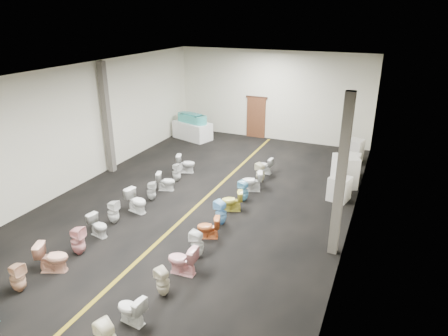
{
  "coord_description": "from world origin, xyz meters",
  "views": [
    {
      "loc": [
        5.73,
        -11.45,
        6.29
      ],
      "look_at": [
        0.36,
        1.0,
        0.92
      ],
      "focal_mm": 32.0,
      "sensor_mm": 36.0,
      "label": 1
    }
  ],
  "objects_px": {
    "appliance_crate_c": "(348,165)",
    "toilet_right_6": "(221,213)",
    "toilet_left_7": "(151,191)",
    "toilet_left_6": "(137,201)",
    "bathtub": "(192,119)",
    "toilet_left_1": "(18,277)",
    "toilet_right_7": "(232,201)",
    "appliance_crate_a": "(339,189)",
    "toilet_right_4": "(197,244)",
    "toilet_left_8": "(166,181)",
    "toilet_right_9": "(252,181)",
    "appliance_crate_d": "(354,151)",
    "toilet_left_4": "(98,226)",
    "toilet_right_11": "(265,165)",
    "toilet_right_10": "(260,173)",
    "toilet_left_5": "(113,212)",
    "toilet_right_1": "(131,309)",
    "toilet_right_5": "(208,227)",
    "toilet_left_3": "(78,241)",
    "toilet_right_3": "(182,260)",
    "toilet_left_2": "(53,257)",
    "display_table": "(192,130)",
    "toilet_right_2": "(163,282)",
    "appliance_crate_b": "(345,171)",
    "toilet_right_8": "(244,191)",
    "toilet_left_9": "(177,172)"
  },
  "relations": [
    {
      "from": "appliance_crate_c",
      "to": "toilet_right_6",
      "type": "distance_m",
      "value": 6.54
    },
    {
      "from": "toilet_left_7",
      "to": "toilet_left_6",
      "type": "bearing_deg",
      "value": 161.56
    },
    {
      "from": "bathtub",
      "to": "toilet_left_7",
      "type": "height_order",
      "value": "bathtub"
    },
    {
      "from": "toilet_left_1",
      "to": "toilet_right_6",
      "type": "height_order",
      "value": "toilet_right_6"
    },
    {
      "from": "toilet_left_7",
      "to": "toilet_right_7",
      "type": "bearing_deg",
      "value": -102.61
    },
    {
      "from": "appliance_crate_a",
      "to": "toilet_right_4",
      "type": "height_order",
      "value": "appliance_crate_a"
    },
    {
      "from": "toilet_left_8",
      "to": "toilet_right_9",
      "type": "distance_m",
      "value": 3.21
    },
    {
      "from": "appliance_crate_d",
      "to": "toilet_right_6",
      "type": "xyz_separation_m",
      "value": [
        -3.14,
        -7.48,
        -0.11
      ]
    },
    {
      "from": "toilet_left_4",
      "to": "toilet_right_11",
      "type": "height_order",
      "value": "toilet_right_11"
    },
    {
      "from": "appliance_crate_c",
      "to": "toilet_right_10",
      "type": "xyz_separation_m",
      "value": [
        -3.07,
        -2.07,
        -0.06
      ]
    },
    {
      "from": "toilet_left_5",
      "to": "toilet_right_1",
      "type": "xyz_separation_m",
      "value": [
        3.1,
        -3.4,
        -0.04
      ]
    },
    {
      "from": "toilet_right_5",
      "to": "toilet_right_7",
      "type": "distance_m",
      "value": 1.87
    },
    {
      "from": "appliance_crate_d",
      "to": "toilet_left_4",
      "type": "distance_m",
      "value": 11.39
    },
    {
      "from": "toilet_right_7",
      "to": "appliance_crate_d",
      "type": "bearing_deg",
      "value": 132.26
    },
    {
      "from": "toilet_left_3",
      "to": "toilet_left_6",
      "type": "height_order",
      "value": "toilet_left_3"
    },
    {
      "from": "bathtub",
      "to": "toilet_right_3",
      "type": "distance_m",
      "value": 11.57
    },
    {
      "from": "toilet_left_3",
      "to": "toilet_right_4",
      "type": "height_order",
      "value": "toilet_left_3"
    },
    {
      "from": "appliance_crate_d",
      "to": "toilet_right_10",
      "type": "relative_size",
      "value": 1.32
    },
    {
      "from": "toilet_right_3",
      "to": "appliance_crate_d",
      "type": "bearing_deg",
      "value": 160.4
    },
    {
      "from": "bathtub",
      "to": "appliance_crate_d",
      "type": "xyz_separation_m",
      "value": [
        8.13,
        -0.18,
        -0.56
      ]
    },
    {
      "from": "toilet_left_7",
      "to": "toilet_left_2",
      "type": "bearing_deg",
      "value": 159.15
    },
    {
      "from": "toilet_left_8",
      "to": "toilet_right_11",
      "type": "bearing_deg",
      "value": -61.65
    },
    {
      "from": "display_table",
      "to": "toilet_right_3",
      "type": "xyz_separation_m",
      "value": [
        5.11,
        -10.36,
        -0.05
      ]
    },
    {
      "from": "bathtub",
      "to": "toilet_left_3",
      "type": "height_order",
      "value": "bathtub"
    },
    {
      "from": "toilet_left_7",
      "to": "toilet_right_4",
      "type": "relative_size",
      "value": 0.9
    },
    {
      "from": "toilet_left_7",
      "to": "toilet_right_2",
      "type": "distance_m",
      "value": 5.2
    },
    {
      "from": "appliance_crate_a",
      "to": "toilet_left_8",
      "type": "xyz_separation_m",
      "value": [
        -6.06,
        -1.7,
        -0.08
      ]
    },
    {
      "from": "appliance_crate_a",
      "to": "appliance_crate_b",
      "type": "height_order",
      "value": "appliance_crate_b"
    },
    {
      "from": "appliance_crate_a",
      "to": "toilet_right_9",
      "type": "distance_m",
      "value": 3.13
    },
    {
      "from": "toilet_right_11",
      "to": "toilet_left_4",
      "type": "bearing_deg",
      "value": -19.66
    },
    {
      "from": "appliance_crate_c",
      "to": "toilet_right_1",
      "type": "height_order",
      "value": "appliance_crate_c"
    },
    {
      "from": "appliance_crate_b",
      "to": "toilet_right_5",
      "type": "distance_m",
      "value": 6.31
    },
    {
      "from": "appliance_crate_a",
      "to": "toilet_right_8",
      "type": "height_order",
      "value": "appliance_crate_a"
    },
    {
      "from": "toilet_right_2",
      "to": "toilet_right_4",
      "type": "bearing_deg",
      "value": -156.66
    },
    {
      "from": "appliance_crate_b",
      "to": "toilet_right_5",
      "type": "xyz_separation_m",
      "value": [
        -3.15,
        -5.46,
        -0.25
      ]
    },
    {
      "from": "appliance_crate_d",
      "to": "toilet_right_10",
      "type": "xyz_separation_m",
      "value": [
        -3.07,
        -3.81,
        -0.12
      ]
    },
    {
      "from": "toilet_right_11",
      "to": "toilet_right_5",
      "type": "bearing_deg",
      "value": 5.1
    },
    {
      "from": "toilet_left_1",
      "to": "toilet_right_7",
      "type": "height_order",
      "value": "toilet_left_1"
    },
    {
      "from": "toilet_right_6",
      "to": "toilet_right_7",
      "type": "distance_m",
      "value": 0.98
    },
    {
      "from": "toilet_left_2",
      "to": "toilet_right_10",
      "type": "distance_m",
      "value": 8.18
    },
    {
      "from": "toilet_left_1",
      "to": "toilet_left_8",
      "type": "height_order",
      "value": "toilet_left_1"
    },
    {
      "from": "toilet_left_9",
      "to": "toilet_right_2",
      "type": "relative_size",
      "value": 1.04
    },
    {
      "from": "toilet_right_1",
      "to": "toilet_left_3",
      "type": "bearing_deg",
      "value": -111.99
    },
    {
      "from": "bathtub",
      "to": "toilet_left_4",
      "type": "xyz_separation_m",
      "value": [
        1.92,
        -9.73,
        -0.73
      ]
    },
    {
      "from": "appliance_crate_b",
      "to": "toilet_right_3",
      "type": "relative_size",
      "value": 1.5
    },
    {
      "from": "toilet_left_7",
      "to": "toilet_left_8",
      "type": "bearing_deg",
      "value": -21.48
    },
    {
      "from": "appliance_crate_d",
      "to": "toilet_left_7",
      "type": "bearing_deg",
      "value": -131.46
    },
    {
      "from": "toilet_right_8",
      "to": "toilet_right_11",
      "type": "bearing_deg",
      "value": -157.87
    },
    {
      "from": "toilet_right_7",
      "to": "toilet_right_10",
      "type": "height_order",
      "value": "toilet_right_10"
    },
    {
      "from": "bathtub",
      "to": "appliance_crate_a",
      "type": "distance_m",
      "value": 9.27
    }
  ]
}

